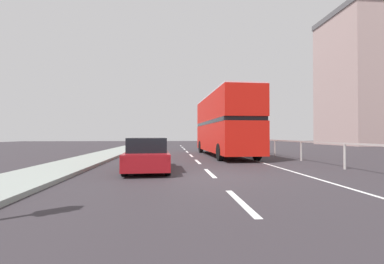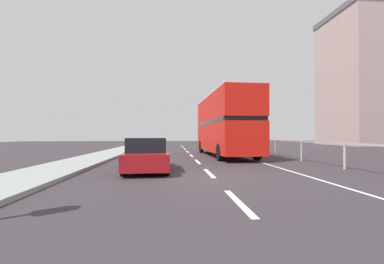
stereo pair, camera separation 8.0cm
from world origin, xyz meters
name	(u,v)px [view 2 (the right image)]	position (x,y,z in m)	size (l,w,h in m)	color
ground_plane	(212,177)	(0.00, 0.00, -0.05)	(75.91, 120.00, 0.10)	#312B30
near_sidewalk_kerb	(34,176)	(-6.17, 0.00, 0.07)	(2.44, 80.00, 0.14)	gray
lane_paint_markings	(222,157)	(2.00, 8.36, 0.00)	(3.54, 46.00, 0.01)	silver
bridge_side_railing	(275,143)	(5.97, 9.00, 0.94)	(0.10, 42.00, 1.15)	#B9B2AE
distant_building_block	(380,79)	(30.21, 28.58, 10.05)	(14.99, 11.04, 20.07)	#AE908C
double_decker_bus_red	(224,123)	(2.32, 9.21, 2.31)	(2.77, 10.36, 4.32)	red
hatchback_car_near	(147,155)	(-2.47, 1.69, 0.65)	(1.92, 4.49, 1.36)	maroon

